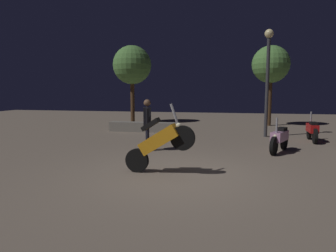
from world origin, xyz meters
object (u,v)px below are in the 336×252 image
at_px(motorcycle_orange_foreground, 159,142).
at_px(motorcycle_pink_parked_right, 280,138).
at_px(streetlamp_near, 268,68).
at_px(motorcycle_red_parked_left, 312,130).
at_px(person_rider_beside, 147,120).

distance_m(motorcycle_orange_foreground, motorcycle_pink_parked_right, 4.45).
relative_size(motorcycle_orange_foreground, streetlamp_near, 0.38).
xyz_separation_m(motorcycle_pink_parked_right, streetlamp_near, (-0.06, 3.26, 2.39)).
relative_size(motorcycle_red_parked_left, person_rider_beside, 1.01).
bearing_deg(motorcycle_red_parked_left, streetlamp_near, 64.24).
bearing_deg(person_rider_beside, motorcycle_pink_parked_right, 173.51).
bearing_deg(person_rider_beside, motorcycle_orange_foreground, 96.22).
height_order(motorcycle_orange_foreground, streetlamp_near, streetlamp_near).
bearing_deg(motorcycle_red_parked_left, motorcycle_pink_parked_right, 150.37).
xyz_separation_m(motorcycle_red_parked_left, streetlamp_near, (-1.59, 0.88, 2.39)).
bearing_deg(streetlamp_near, person_rider_beside, -136.33).
relative_size(motorcycle_orange_foreground, person_rider_beside, 1.01).
bearing_deg(streetlamp_near, motorcycle_red_parked_left, -28.96).
distance_m(person_rider_beside, streetlamp_near, 5.88).
bearing_deg(motorcycle_red_parked_left, motorcycle_orange_foreground, 143.21).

